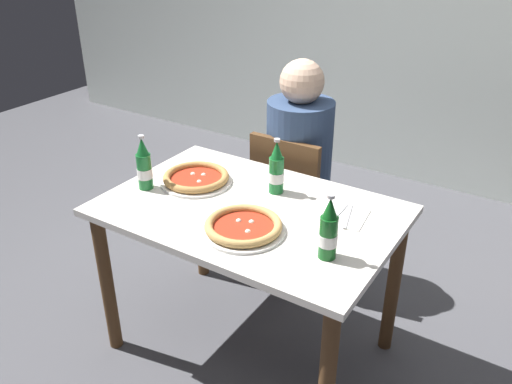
{
  "coord_description": "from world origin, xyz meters",
  "views": [
    {
      "loc": [
        1.04,
        -1.58,
        1.82
      ],
      "look_at": [
        0.0,
        0.05,
        0.8
      ],
      "focal_mm": 37.17,
      "sensor_mm": 36.0,
      "label": 1
    }
  ],
  "objects_px": {
    "pizza_margherita_near": "(243,227)",
    "beer_bottle_center": "(276,170)",
    "diner_seated": "(298,177)",
    "napkin_with_cutlery": "(343,216)",
    "beer_bottle_right": "(144,166)",
    "dining_table_main": "(250,231)",
    "pizza_marinara_far": "(196,178)",
    "chair_behind_table": "(293,198)",
    "beer_bottle_left": "(329,232)"
  },
  "relations": [
    {
      "from": "beer_bottle_left",
      "to": "beer_bottle_right",
      "type": "bearing_deg",
      "value": 176.6
    },
    {
      "from": "pizza_margherita_near",
      "to": "beer_bottle_center",
      "type": "bearing_deg",
      "value": 100.02
    },
    {
      "from": "pizza_margherita_near",
      "to": "beer_bottle_right",
      "type": "distance_m",
      "value": 0.57
    },
    {
      "from": "pizza_margherita_near",
      "to": "napkin_with_cutlery",
      "type": "bearing_deg",
      "value": 48.68
    },
    {
      "from": "diner_seated",
      "to": "napkin_with_cutlery",
      "type": "relative_size",
      "value": 6.02
    },
    {
      "from": "dining_table_main",
      "to": "pizza_marinara_far",
      "type": "bearing_deg",
      "value": 168.91
    },
    {
      "from": "pizza_marinara_far",
      "to": "beer_bottle_center",
      "type": "bearing_deg",
      "value": 18.27
    },
    {
      "from": "diner_seated",
      "to": "beer_bottle_center",
      "type": "xyz_separation_m",
      "value": [
        0.14,
        -0.48,
        0.27
      ]
    },
    {
      "from": "dining_table_main",
      "to": "napkin_with_cutlery",
      "type": "xyz_separation_m",
      "value": [
        0.35,
        0.14,
        0.12
      ]
    },
    {
      "from": "beer_bottle_left",
      "to": "beer_bottle_right",
      "type": "height_order",
      "value": "same"
    },
    {
      "from": "diner_seated",
      "to": "pizza_margherita_near",
      "type": "xyz_separation_m",
      "value": [
        0.21,
        -0.83,
        0.19
      ]
    },
    {
      "from": "dining_table_main",
      "to": "pizza_margherita_near",
      "type": "relative_size",
      "value": 3.73
    },
    {
      "from": "dining_table_main",
      "to": "beer_bottle_center",
      "type": "relative_size",
      "value": 4.86
    },
    {
      "from": "diner_seated",
      "to": "pizza_margherita_near",
      "type": "height_order",
      "value": "diner_seated"
    },
    {
      "from": "diner_seated",
      "to": "napkin_with_cutlery",
      "type": "distance_m",
      "value": 0.72
    },
    {
      "from": "dining_table_main",
      "to": "diner_seated",
      "type": "distance_m",
      "value": 0.67
    },
    {
      "from": "pizza_margherita_near",
      "to": "beer_bottle_center",
      "type": "xyz_separation_m",
      "value": [
        -0.06,
        0.35,
        0.08
      ]
    },
    {
      "from": "chair_behind_table",
      "to": "diner_seated",
      "type": "xyz_separation_m",
      "value": [
        -0.0,
        0.05,
        0.1
      ]
    },
    {
      "from": "beer_bottle_center",
      "to": "beer_bottle_right",
      "type": "bearing_deg",
      "value": -151.3
    },
    {
      "from": "beer_bottle_center",
      "to": "beer_bottle_right",
      "type": "height_order",
      "value": "same"
    },
    {
      "from": "pizza_margherita_near",
      "to": "beer_bottle_center",
      "type": "height_order",
      "value": "beer_bottle_center"
    },
    {
      "from": "chair_behind_table",
      "to": "beer_bottle_left",
      "type": "distance_m",
      "value": 1.01
    },
    {
      "from": "dining_table_main",
      "to": "beer_bottle_left",
      "type": "height_order",
      "value": "beer_bottle_left"
    },
    {
      "from": "diner_seated",
      "to": "pizza_marinara_far",
      "type": "xyz_separation_m",
      "value": [
        -0.2,
        -0.6,
        0.19
      ]
    },
    {
      "from": "beer_bottle_right",
      "to": "napkin_with_cutlery",
      "type": "bearing_deg",
      "value": 15.87
    },
    {
      "from": "chair_behind_table",
      "to": "beer_bottle_left",
      "type": "bearing_deg",
      "value": 125.02
    },
    {
      "from": "pizza_margherita_near",
      "to": "beer_bottle_left",
      "type": "bearing_deg",
      "value": 3.08
    },
    {
      "from": "dining_table_main",
      "to": "chair_behind_table",
      "type": "relative_size",
      "value": 1.41
    },
    {
      "from": "beer_bottle_left",
      "to": "pizza_margherita_near",
      "type": "bearing_deg",
      "value": -176.92
    },
    {
      "from": "beer_bottle_center",
      "to": "pizza_marinara_far",
      "type": "bearing_deg",
      "value": -161.73
    },
    {
      "from": "chair_behind_table",
      "to": "diner_seated",
      "type": "height_order",
      "value": "diner_seated"
    },
    {
      "from": "pizza_margherita_near",
      "to": "diner_seated",
      "type": "bearing_deg",
      "value": 103.99
    },
    {
      "from": "pizza_marinara_far",
      "to": "napkin_with_cutlery",
      "type": "height_order",
      "value": "pizza_marinara_far"
    },
    {
      "from": "dining_table_main",
      "to": "beer_bottle_right",
      "type": "distance_m",
      "value": 0.54
    },
    {
      "from": "dining_table_main",
      "to": "beer_bottle_left",
      "type": "bearing_deg",
      "value": -19.46
    },
    {
      "from": "diner_seated",
      "to": "napkin_with_cutlery",
      "type": "xyz_separation_m",
      "value": [
        0.48,
        -0.52,
        0.17
      ]
    },
    {
      "from": "dining_table_main",
      "to": "diner_seated",
      "type": "xyz_separation_m",
      "value": [
        -0.12,
        0.66,
        -0.05
      ]
    },
    {
      "from": "chair_behind_table",
      "to": "pizza_marinara_far",
      "type": "bearing_deg",
      "value": 68.87
    },
    {
      "from": "chair_behind_table",
      "to": "pizza_margherita_near",
      "type": "relative_size",
      "value": 2.64
    },
    {
      "from": "pizza_marinara_far",
      "to": "beer_bottle_right",
      "type": "height_order",
      "value": "beer_bottle_right"
    },
    {
      "from": "beer_bottle_right",
      "to": "chair_behind_table",
      "type": "bearing_deg",
      "value": 63.15
    },
    {
      "from": "dining_table_main",
      "to": "pizza_margherita_near",
      "type": "distance_m",
      "value": 0.23
    },
    {
      "from": "pizza_marinara_far",
      "to": "chair_behind_table",
      "type": "bearing_deg",
      "value": 69.54
    },
    {
      "from": "beer_bottle_left",
      "to": "beer_bottle_right",
      "type": "distance_m",
      "value": 0.9
    },
    {
      "from": "chair_behind_table",
      "to": "diner_seated",
      "type": "distance_m",
      "value": 0.11
    },
    {
      "from": "pizza_marinara_far",
      "to": "beer_bottle_center",
      "type": "distance_m",
      "value": 0.38
    },
    {
      "from": "dining_table_main",
      "to": "beer_bottle_right",
      "type": "height_order",
      "value": "beer_bottle_right"
    },
    {
      "from": "pizza_marinara_far",
      "to": "beer_bottle_left",
      "type": "height_order",
      "value": "beer_bottle_left"
    },
    {
      "from": "dining_table_main",
      "to": "pizza_marinara_far",
      "type": "height_order",
      "value": "pizza_marinara_far"
    },
    {
      "from": "dining_table_main",
      "to": "diner_seated",
      "type": "bearing_deg",
      "value": 100.64
    }
  ]
}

